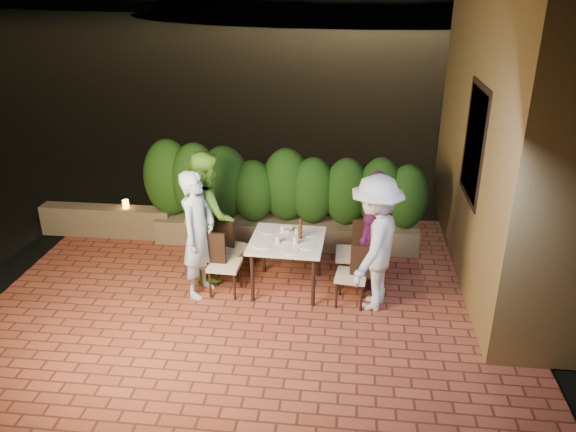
% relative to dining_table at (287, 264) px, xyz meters
% --- Properties ---
extents(ground, '(400.00, 400.00, 0.00)m').
position_rel_dining_table_xyz_m(ground, '(-0.39, -0.91, -0.40)').
color(ground, black).
rests_on(ground, ground).
extents(terrace_floor, '(7.00, 6.00, 0.15)m').
position_rel_dining_table_xyz_m(terrace_floor, '(-0.39, -0.41, -0.45)').
color(terrace_floor, brown).
rests_on(terrace_floor, ground).
extents(building_wall, '(1.60, 5.00, 5.00)m').
position_rel_dining_table_xyz_m(building_wall, '(3.21, 1.09, 2.12)').
color(building_wall, olive).
rests_on(building_wall, ground).
extents(window_pane, '(0.08, 1.00, 1.40)m').
position_rel_dining_table_xyz_m(window_pane, '(2.43, 0.59, 1.62)').
color(window_pane, black).
rests_on(window_pane, building_wall).
extents(window_frame, '(0.06, 1.15, 1.55)m').
position_rel_dining_table_xyz_m(window_frame, '(2.42, 0.59, 1.62)').
color(window_frame, black).
rests_on(window_frame, building_wall).
extents(planter, '(4.20, 0.55, 0.40)m').
position_rel_dining_table_xyz_m(planter, '(-0.19, 1.39, -0.17)').
color(planter, brown).
rests_on(planter, ground).
extents(hedge, '(4.00, 0.70, 1.10)m').
position_rel_dining_table_xyz_m(hedge, '(-0.19, 1.39, 0.57)').
color(hedge, '#183C10').
rests_on(hedge, planter).
extents(parapet, '(2.20, 0.30, 0.50)m').
position_rel_dining_table_xyz_m(parapet, '(-3.19, 1.39, -0.12)').
color(parapet, brown).
rests_on(parapet, ground).
extents(hill, '(52.00, 40.00, 22.00)m').
position_rel_dining_table_xyz_m(hill, '(1.61, 59.09, -4.38)').
color(hill, black).
rests_on(hill, ground).
extents(dining_table, '(1.01, 1.01, 0.75)m').
position_rel_dining_table_xyz_m(dining_table, '(0.00, 0.00, 0.00)').
color(dining_table, white).
rests_on(dining_table, ground).
extents(plate_nw, '(0.24, 0.24, 0.01)m').
position_rel_dining_table_xyz_m(plate_nw, '(-0.31, -0.22, 0.38)').
color(plate_nw, white).
rests_on(plate_nw, dining_table).
extents(plate_sw, '(0.20, 0.20, 0.01)m').
position_rel_dining_table_xyz_m(plate_sw, '(-0.30, 0.20, 0.38)').
color(plate_sw, white).
rests_on(plate_sw, dining_table).
extents(plate_ne, '(0.20, 0.20, 0.01)m').
position_rel_dining_table_xyz_m(plate_ne, '(0.29, -0.20, 0.38)').
color(plate_ne, white).
rests_on(plate_ne, dining_table).
extents(plate_se, '(0.21, 0.21, 0.01)m').
position_rel_dining_table_xyz_m(plate_se, '(0.29, 0.20, 0.38)').
color(plate_se, white).
rests_on(plate_se, dining_table).
extents(plate_centre, '(0.20, 0.20, 0.01)m').
position_rel_dining_table_xyz_m(plate_centre, '(-0.02, -0.01, 0.38)').
color(plate_centre, white).
rests_on(plate_centre, dining_table).
extents(plate_front, '(0.22, 0.22, 0.01)m').
position_rel_dining_table_xyz_m(plate_front, '(0.07, -0.35, 0.38)').
color(plate_front, white).
rests_on(plate_front, dining_table).
extents(glass_nw, '(0.06, 0.06, 0.11)m').
position_rel_dining_table_xyz_m(glass_nw, '(-0.11, -0.13, 0.43)').
color(glass_nw, silver).
rests_on(glass_nw, dining_table).
extents(glass_sw, '(0.06, 0.06, 0.10)m').
position_rel_dining_table_xyz_m(glass_sw, '(-0.09, 0.22, 0.43)').
color(glass_sw, silver).
rests_on(glass_sw, dining_table).
extents(glass_ne, '(0.07, 0.07, 0.12)m').
position_rel_dining_table_xyz_m(glass_ne, '(0.12, -0.12, 0.43)').
color(glass_ne, silver).
rests_on(glass_ne, dining_table).
extents(glass_se, '(0.06, 0.06, 0.10)m').
position_rel_dining_table_xyz_m(glass_se, '(0.12, 0.14, 0.42)').
color(glass_se, silver).
rests_on(glass_se, dining_table).
extents(beer_bottle, '(0.06, 0.06, 0.29)m').
position_rel_dining_table_xyz_m(beer_bottle, '(0.17, 0.06, 0.52)').
color(beer_bottle, '#4F270D').
rests_on(beer_bottle, dining_table).
extents(bowl, '(0.19, 0.19, 0.04)m').
position_rel_dining_table_xyz_m(bowl, '(-0.04, 0.28, 0.39)').
color(bowl, white).
rests_on(bowl, dining_table).
extents(chair_left_front, '(0.43, 0.43, 0.89)m').
position_rel_dining_table_xyz_m(chair_left_front, '(-0.82, -0.21, 0.07)').
color(chair_left_front, black).
rests_on(chair_left_front, ground).
extents(chair_left_back, '(0.52, 0.52, 0.88)m').
position_rel_dining_table_xyz_m(chair_left_back, '(-0.81, 0.28, 0.06)').
color(chair_left_back, black).
rests_on(chair_left_back, ground).
extents(chair_right_front, '(0.44, 0.44, 0.86)m').
position_rel_dining_table_xyz_m(chair_right_front, '(0.88, -0.29, 0.05)').
color(chair_right_front, black).
rests_on(chair_right_front, ground).
extents(chair_right_back, '(0.47, 0.47, 1.00)m').
position_rel_dining_table_xyz_m(chair_right_back, '(0.89, 0.20, 0.13)').
color(chair_right_back, black).
rests_on(chair_right_back, ground).
extents(diner_blue, '(0.56, 0.72, 1.76)m').
position_rel_dining_table_xyz_m(diner_blue, '(-1.16, -0.25, 0.50)').
color(diner_blue, silver).
rests_on(diner_blue, ground).
extents(diner_green, '(0.98, 1.09, 1.85)m').
position_rel_dining_table_xyz_m(diner_green, '(-1.16, 0.33, 0.55)').
color(diner_green, '#67B638').
rests_on(diner_green, ground).
extents(diner_white, '(1.01, 1.32, 1.81)m').
position_rel_dining_table_xyz_m(diner_white, '(1.15, -0.31, 0.53)').
color(diner_white, silver).
rests_on(diner_white, ground).
extents(diner_purple, '(0.78, 1.07, 1.69)m').
position_rel_dining_table_xyz_m(diner_purple, '(1.19, 0.23, 0.47)').
color(diner_purple, '#70256B').
rests_on(diner_purple, ground).
extents(parapet_lamp, '(0.10, 0.10, 0.14)m').
position_rel_dining_table_xyz_m(parapet_lamp, '(-2.83, 1.39, 0.20)').
color(parapet_lamp, orange).
rests_on(parapet_lamp, parapet).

